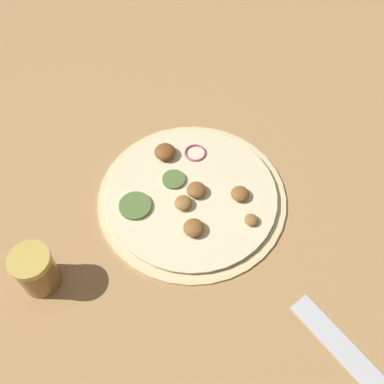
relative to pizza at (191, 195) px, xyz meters
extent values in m
plane|color=tan|center=(0.00, 0.00, -0.01)|extent=(3.00, 3.00, 0.00)
cylinder|color=beige|center=(0.00, 0.00, 0.00)|extent=(0.33, 0.33, 0.01)
cylinder|color=beige|center=(0.00, 0.00, 0.00)|extent=(0.30, 0.30, 0.00)
ellipsoid|color=brown|center=(0.01, 0.00, 0.01)|extent=(0.03, 0.03, 0.02)
ellipsoid|color=brown|center=(0.08, -0.04, 0.01)|extent=(0.03, 0.03, 0.02)
ellipsoid|color=#996633|center=(-0.02, -0.02, 0.01)|extent=(0.03, 0.03, 0.02)
cylinder|color=#567538|center=(-0.10, 0.01, 0.01)|extent=(0.06, 0.06, 0.01)
ellipsoid|color=brown|center=(-0.01, 0.10, 0.01)|extent=(0.04, 0.04, 0.02)
cylinder|color=#567538|center=(-0.02, 0.04, 0.01)|extent=(0.04, 0.04, 0.01)
ellipsoid|color=brown|center=(-0.02, -0.07, 0.01)|extent=(0.03, 0.03, 0.02)
torus|color=#A34C70|center=(0.04, 0.08, 0.01)|extent=(0.04, 0.04, 0.00)
ellipsoid|color=#996633|center=(0.07, -0.09, 0.01)|extent=(0.02, 0.02, 0.01)
cube|color=silver|center=(0.11, -0.32, -0.01)|extent=(0.08, 0.17, 0.00)
cylinder|color=olive|center=(-0.28, -0.06, 0.03)|extent=(0.06, 0.06, 0.07)
cylinder|color=gold|center=(-0.28, -0.06, 0.07)|extent=(0.06, 0.06, 0.01)
camera|label=1|loc=(-0.16, -0.41, 0.66)|focal=42.00mm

